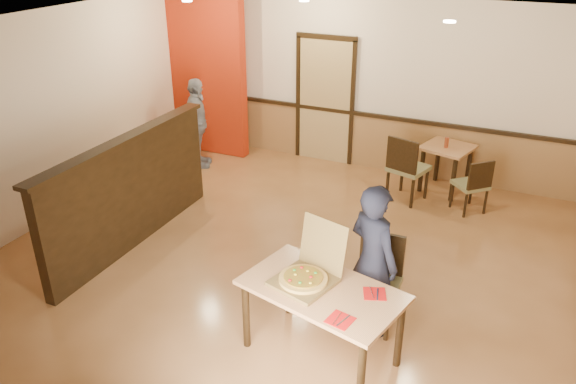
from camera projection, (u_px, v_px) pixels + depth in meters
name	position (u px, v px, depth m)	size (l,w,h in m)	color
floor	(281.00, 269.00, 6.80)	(7.00, 7.00, 0.00)	#BD7F49
ceiling	(280.00, 32.00, 5.58)	(7.00, 7.00, 0.00)	black
wall_back	(373.00, 86.00, 9.05)	(7.00, 7.00, 0.00)	#FFE7C7
wall_left	(44.00, 120.00, 7.49)	(7.00, 7.00, 0.00)	#FFE7C7
wainscot_back	(369.00, 141.00, 9.44)	(7.00, 0.04, 0.90)	olive
chair_rail_back	(370.00, 115.00, 9.22)	(7.00, 0.06, 0.06)	black
back_door	(325.00, 101.00, 9.47)	(0.90, 0.06, 2.10)	tan
booth_partition	(131.00, 191.00, 7.06)	(0.20, 3.10, 1.44)	black
red_accent_panel	(203.00, 74.00, 9.73)	(1.60, 0.20, 2.78)	#A8250C
spot_a	(187.00, 1.00, 7.92)	(0.14, 0.14, 0.02)	#FFDEB2
spot_b	(304.00, 1.00, 7.93)	(0.14, 0.14, 0.02)	#FFDEB2
spot_c	(450.00, 21.00, 6.29)	(0.14, 0.14, 0.02)	#FFDEB2
main_table	(322.00, 298.00, 5.16)	(1.61, 1.15, 0.78)	tan
diner_chair	(377.00, 277.00, 5.71)	(0.49, 0.49, 0.97)	olive
side_chair_left	(406.00, 166.00, 8.21)	(0.63, 0.63, 1.02)	olive
side_chair_right	(473.00, 184.00, 7.92)	(0.58, 0.58, 0.83)	olive
side_table	(447.00, 157.00, 8.54)	(0.84, 0.84, 0.73)	tan
diner	(373.00, 261.00, 5.47)	(0.59, 0.39, 1.62)	black
passerby	(197.00, 124.00, 9.33)	(0.89, 0.37, 1.52)	gray
pizza_box	(307.00, 275.00, 5.18)	(0.65, 0.71, 0.53)	brown
pizza	(303.00, 279.00, 5.15)	(0.45, 0.45, 0.03)	gold
napkin_near	(340.00, 320.00, 4.70)	(0.24, 0.24, 0.01)	red
napkin_far	(375.00, 294.00, 5.03)	(0.26, 0.26, 0.01)	red
condiment	(447.00, 142.00, 8.39)	(0.06, 0.06, 0.16)	maroon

